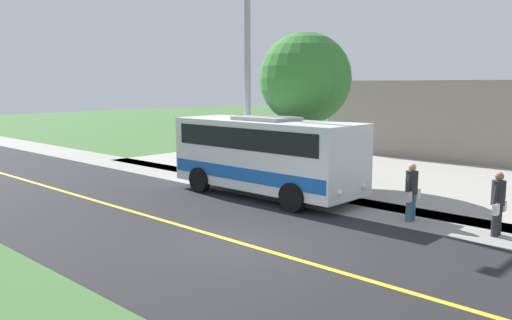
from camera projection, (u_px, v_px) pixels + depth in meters
ground_plane at (246, 245)px, 12.58m from camera, size 120.00×120.00×0.00m
road_surface at (246, 245)px, 12.58m from camera, size 8.00×100.00×0.01m
sidewalk at (363, 208)px, 16.33m from camera, size 2.40×100.00×0.01m
road_centre_line at (246, 245)px, 12.58m from camera, size 0.16×100.00×0.00m
shuttle_bus_front at (266, 153)px, 17.91m from camera, size 2.61×7.00×2.74m
pedestrian_with_bags at (498, 202)px, 13.24m from camera, size 0.72×0.34×1.64m
pedestrian_waiting at (412, 190)px, 14.67m from camera, size 0.72×0.34×1.65m
street_light_pole at (245, 63)px, 18.71m from camera, size 1.97×0.24×8.35m
tree_curbside at (305, 79)px, 20.08m from camera, size 3.54×3.54×5.81m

